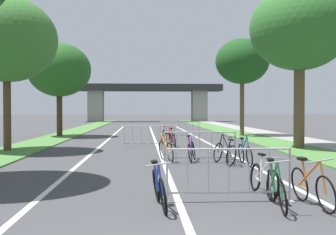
{
  "coord_description": "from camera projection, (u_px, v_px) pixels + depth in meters",
  "views": [
    {
      "loc": [
        -0.68,
        -3.78,
        1.8
      ],
      "look_at": [
        0.74,
        19.49,
        1.34
      ],
      "focal_mm": 43.23,
      "sensor_mm": 36.0,
      "label": 1
    }
  ],
  "objects": [
    {
      "name": "tree_left_cypress_far",
      "position": [
        59.0,
        70.0,
        26.59
      ],
      "size": [
        4.14,
        4.14,
        6.17
      ],
      "color": "#3D2D1E",
      "rests_on": "ground"
    },
    {
      "name": "bicycle_green_5",
      "position": [
        276.0,
        188.0,
        7.33
      ],
      "size": [
        0.52,
        1.67,
        0.95
      ],
      "rotation": [
        0.0,
        0.0,
        3.01
      ],
      "color": "black",
      "rests_on": "ground"
    },
    {
      "name": "crowd_barrier_second",
      "position": [
        200.0,
        147.0,
        13.61
      ],
      "size": [
        2.48,
        0.48,
        1.05
      ],
      "rotation": [
        0.0,
        0.0,
        0.02
      ],
      "color": "#ADADB2",
      "rests_on": "ground"
    },
    {
      "name": "bicycle_teal_4",
      "position": [
        245.0,
        154.0,
        13.1
      ],
      "size": [
        0.48,
        1.62,
        1.0
      ],
      "rotation": [
        0.0,
        0.0,
        3.16
      ],
      "color": "black",
      "rests_on": "ground"
    },
    {
      "name": "crowd_barrier_third",
      "position": [
        150.0,
        136.0,
        19.24
      ],
      "size": [
        2.49,
        0.52,
        1.05
      ],
      "rotation": [
        0.0,
        0.0,
        0.03
      ],
      "color": "#ADADB2",
      "rests_on": "ground"
    },
    {
      "name": "overpass_bridge",
      "position": [
        148.0,
        95.0,
        59.86
      ],
      "size": [
        21.8,
        3.62,
        5.53
      ],
      "color": "#2D2D30",
      "rests_on": "ground"
    },
    {
      "name": "lane_stripe_left_lane",
      "position": [
        107.0,
        141.0,
        23.31
      ],
      "size": [
        0.14,
        39.34,
        0.01
      ],
      "primitive_type": "cube",
      "color": "silver",
      "rests_on": "ground"
    },
    {
      "name": "tree_right_pine_near",
      "position": [
        242.0,
        62.0,
        27.11
      ],
      "size": [
        3.58,
        3.58,
        6.57
      ],
      "color": "brown",
      "rests_on": "ground"
    },
    {
      "name": "bicycle_purple_2",
      "position": [
        192.0,
        150.0,
        14.13
      ],
      "size": [
        0.52,
        1.64,
        0.92
      ],
      "rotation": [
        0.0,
        0.0,
        -0.23
      ],
      "color": "black",
      "rests_on": "ground"
    },
    {
      "name": "bicycle_silver_8",
      "position": [
        229.0,
        151.0,
        14.24
      ],
      "size": [
        0.49,
        1.64,
        0.92
      ],
      "rotation": [
        0.0,
        0.0,
        2.93
      ],
      "color": "black",
      "rests_on": "ground"
    },
    {
      "name": "bicycle_black_7",
      "position": [
        225.0,
        153.0,
        13.27
      ],
      "size": [
        0.56,
        1.74,
        1.03
      ],
      "rotation": [
        0.0,
        0.0,
        0.22
      ],
      "color": "black",
      "rests_on": "ground"
    },
    {
      "name": "grass_verge_right",
      "position": [
        230.0,
        132.0,
        31.99
      ],
      "size": [
        2.25,
        68.0,
        0.05
      ],
      "primitive_type": "cube",
      "color": "#477A38",
      "rests_on": "ground"
    },
    {
      "name": "tree_right_oak_near",
      "position": [
        300.0,
        29.0,
        18.43
      ],
      "size": [
        4.52,
        4.52,
        7.43
      ],
      "color": "brown",
      "rests_on": "ground"
    },
    {
      "name": "lane_stripe_right_lane",
      "position": [
        203.0,
        140.0,
        23.65
      ],
      "size": [
        0.14,
        39.34,
        0.01
      ],
      "primitive_type": "cube",
      "color": "silver",
      "rests_on": "ground"
    },
    {
      "name": "bicycle_blue_1",
      "position": [
        159.0,
        188.0,
        7.36
      ],
      "size": [
        0.45,
        1.64,
        0.9
      ],
      "rotation": [
        0.0,
        0.0,
        3.23
      ],
      "color": "black",
      "rests_on": "ground"
    },
    {
      "name": "bicycle_orange_0",
      "position": [
        311.0,
        187.0,
        7.42
      ],
      "size": [
        0.52,
        1.65,
        0.96
      ],
      "rotation": [
        0.0,
        0.0,
        3.22
      ],
      "color": "black",
      "rests_on": "ground"
    },
    {
      "name": "crowd_barrier_nearest",
      "position": [
        229.0,
        175.0,
        7.86
      ],
      "size": [
        2.48,
        0.46,
        1.05
      ],
      "rotation": [
        0.0,
        0.0,
        -0.01
      ],
      "color": "#ADADB2",
      "rests_on": "ground"
    },
    {
      "name": "sidewalk_path_right",
      "position": [
        258.0,
        132.0,
        32.13
      ],
      "size": [
        2.17,
        68.0,
        0.08
      ],
      "primitive_type": "cube",
      "color": "gray",
      "rests_on": "ground"
    },
    {
      "name": "bicycle_orange_10",
      "position": [
        166.0,
        150.0,
        14.08
      ],
      "size": [
        0.65,
        1.64,
        1.01
      ],
      "rotation": [
        0.0,
        0.0,
        0.23
      ],
      "color": "black",
      "rests_on": "ground"
    },
    {
      "name": "grass_verge_left",
      "position": [
        72.0,
        132.0,
        31.24
      ],
      "size": [
        2.25,
        68.0,
        0.05
      ],
      "primitive_type": "cube",
      "color": "#477A38",
      "rests_on": "ground"
    },
    {
      "name": "tree_left_pine_far",
      "position": [
        7.0,
        40.0,
        17.22
      ],
      "size": [
        4.27,
        4.27,
        6.6
      ],
      "color": "#4C3823",
      "rests_on": "ground"
    },
    {
      "name": "bicycle_white_6",
      "position": [
        264.0,
        179.0,
        8.42
      ],
      "size": [
        0.44,
        1.62,
        0.88
      ],
      "rotation": [
        0.0,
        0.0,
        3.2
      ],
      "color": "black",
      "rests_on": "ground"
    },
    {
      "name": "crowd_barrier_fourth",
      "position": [
        180.0,
        130.0,
        25.09
      ],
      "size": [
        2.48,
        0.47,
        1.05
      ],
      "rotation": [
        0.0,
        0.0,
        0.01
      ],
      "color": "#ADADB2",
      "rests_on": "ground"
    },
    {
      "name": "lane_stripe_center",
      "position": [
        155.0,
        140.0,
        23.48
      ],
      "size": [
        0.14,
        39.34,
        0.01
      ],
      "primitive_type": "cube",
      "color": "silver",
      "rests_on": "ground"
    },
    {
      "name": "bicycle_yellow_9",
      "position": [
        163.0,
        133.0,
        24.46
      ],
      "size": [
        0.55,
        1.62,
        0.87
      ],
      "rotation": [
        0.0,
        0.0,
        -0.1
      ],
      "color": "black",
      "rests_on": "ground"
    },
    {
      "name": "bicycle_red_3",
      "position": [
        172.0,
        139.0,
        19.66
      ],
      "size": [
        0.51,
        1.63,
        1.01
      ],
      "rotation": [
        0.0,
        0.0,
        0.1
      ],
      "color": "black",
      "rests_on": "ground"
    }
  ]
}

